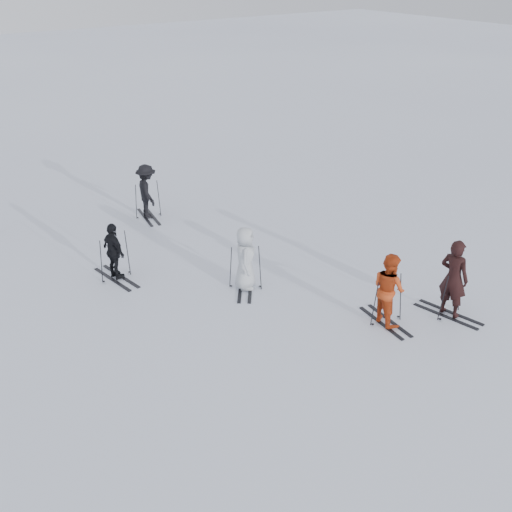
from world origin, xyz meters
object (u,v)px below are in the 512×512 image
Objects in this scene: skier_grey at (245,259)px; skier_uphill_left at (114,252)px; skier_uphill_far at (147,192)px; skier_red at (389,290)px; skier_near_dark at (453,279)px.

skier_grey reaches higher than skier_uphill_left.
skier_uphill_left is 0.89× the size of skier_uphill_far.
skier_red is 3.82m from skier_grey.
skier_uphill_left is at bearing 83.04° from skier_grey.
skier_red is at bearing -150.76° from skier_uphill_left.
skier_uphill_far is at bearing 7.26° from skier_near_dark.
skier_red is at bearing -159.14° from skier_uphill_far.
skier_uphill_left is (-4.34, 5.87, -0.10)m from skier_red.
skier_red is 9.45m from skier_uphill_far.
skier_uphill_left is (-2.57, 2.49, -0.06)m from skier_grey.
skier_red reaches higher than skier_grey.
skier_near_dark is 1.25× the size of skier_uphill_left.
skier_uphill_far is (2.72, 3.44, 0.10)m from skier_uphill_left.
skier_near_dark is at bearing -103.66° from skier_grey.
skier_near_dark is 1.11× the size of skier_uphill_far.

